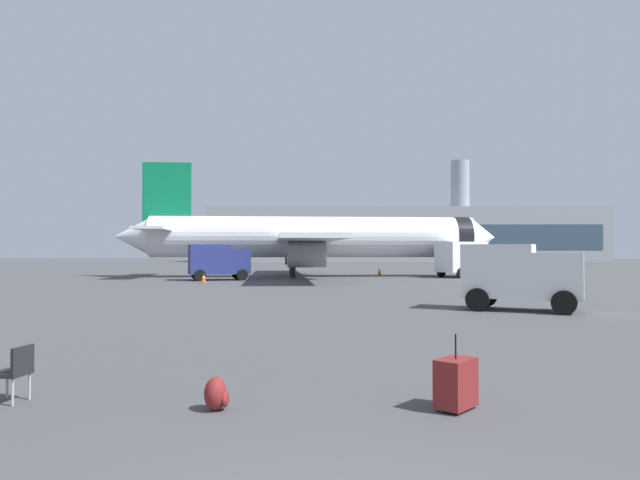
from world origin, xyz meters
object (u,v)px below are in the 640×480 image
service_truck (218,260)px  gate_chair (14,370)px  rolling_suitcase (456,383)px  fuel_truck (468,258)px  safety_cone_far (475,286)px  cargo_van (520,274)px  traveller_backpack (216,394)px  safety_cone_mid (204,278)px  airplane_at_gate (311,237)px  safety_cone_near (379,271)px

service_truck → gate_chair: 37.75m
service_truck → rolling_suitcase: (10.98, -37.76, -1.22)m
fuel_truck → safety_cone_far: size_ratio=10.53×
cargo_van → safety_cone_far: 11.63m
rolling_suitcase → fuel_truck: bearing=76.3°
traveller_backpack → gate_chair: (-3.17, 0.37, 0.27)m
fuel_truck → safety_cone_mid: 24.00m
cargo_van → gate_chair: bearing=-131.6°
airplane_at_gate → traveller_backpack: (0.15, -44.75, -3.42)m
cargo_van → traveller_backpack: (-9.10, -14.20, -1.22)m
safety_cone_near → rolling_suitcase: 48.34m
rolling_suitcase → safety_cone_near: bearing=86.4°
safety_cone_far → rolling_suitcase: (-6.77, -25.61, 0.09)m
fuel_truck → gate_chair: fuel_truck is taller
traveller_backpack → gate_chair: 3.21m
safety_cone_far → rolling_suitcase: size_ratio=0.55×
cargo_van → safety_cone_mid: 26.05m
airplane_at_gate → safety_cone_mid: (-7.67, -10.78, -3.31)m
safety_cone_near → gate_chair: bearing=-101.4°
rolling_suitcase → gate_chair: bearing=177.6°
safety_cone_mid → safety_cone_far: size_ratio=1.16×
fuel_truck → service_truck: bearing=-165.0°
fuel_truck → rolling_suitcase: size_ratio=5.80×
cargo_van → rolling_suitcase: size_ratio=4.39×
safety_cone_near → gate_chair: (-9.67, -47.97, 0.14)m
safety_cone_mid → rolling_suitcase: (11.31, -33.87, 0.05)m
gate_chair → fuel_truck: bearing=68.2°
safety_cone_mid → rolling_suitcase: 35.71m
traveller_backpack → service_truck: bearing=101.2°
fuel_truck → traveller_backpack: size_ratio=13.29×
fuel_truck → traveller_backpack: (-14.10, -43.65, -1.54)m
rolling_suitcase → service_truck: bearing=106.2°
fuel_truck → rolling_suitcase: bearing=-103.7°
airplane_at_gate → rolling_suitcase: size_ratio=32.52×
airplane_at_gate → cargo_van: airplane_at_gate is taller
rolling_suitcase → gate_chair: size_ratio=1.28×
safety_cone_near → airplane_at_gate: bearing=-151.6°
rolling_suitcase → traveller_backpack: size_ratio=2.29×
gate_chair → airplane_at_gate: bearing=86.1°
safety_cone_mid → service_truck: bearing=85.1°
service_truck → safety_cone_mid: bearing=-94.9°
cargo_van → safety_cone_mid: cargo_van is taller
service_truck → traveller_backpack: service_truck is taller
rolling_suitcase → traveller_backpack: bearing=-178.4°
safety_cone_near → safety_cone_mid: safety_cone_near is taller
fuel_truck → cargo_van: 29.87m
cargo_van → gate_chair: (-12.27, -13.83, -0.95)m
safety_cone_near → safety_cone_far: bearing=-80.6°
airplane_at_gate → traveller_backpack: size_ratio=74.53×
service_truck → cargo_van: bearing=-55.0°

